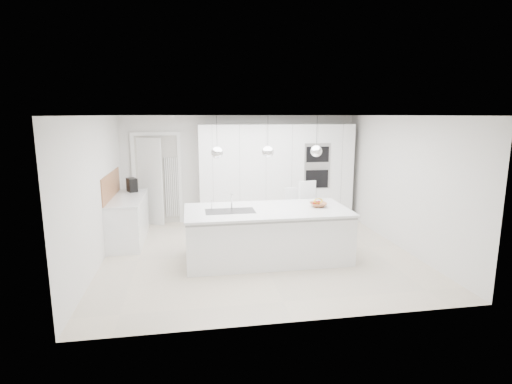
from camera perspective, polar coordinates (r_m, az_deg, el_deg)
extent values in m
plane|color=beige|center=(7.43, 0.39, -8.80)|extent=(5.50, 5.50, 0.00)
plane|color=silver|center=(9.55, -2.20, 3.37)|extent=(5.50, 0.00, 5.50)
plane|color=silver|center=(7.17, -21.80, 0.03)|extent=(0.00, 5.00, 5.00)
plane|color=white|center=(6.99, 0.42, 10.87)|extent=(5.50, 5.50, 0.00)
cube|color=white|center=(9.40, 2.89, 2.63)|extent=(3.60, 0.60, 2.30)
cube|color=white|center=(9.48, -15.43, 1.43)|extent=(0.76, 0.38, 2.00)
cube|color=white|center=(8.44, -17.73, -3.84)|extent=(0.60, 1.80, 0.86)
cube|color=white|center=(8.34, -17.91, -0.85)|extent=(0.62, 1.82, 0.04)
cube|color=#AB7047|center=(8.34, -19.98, 0.90)|extent=(0.02, 1.80, 0.50)
cube|color=white|center=(7.03, 1.63, -6.27)|extent=(2.80, 1.20, 0.86)
cube|color=white|center=(6.96, 1.57, -2.60)|extent=(2.84, 1.40, 0.04)
cylinder|color=white|center=(6.98, -3.51, -1.15)|extent=(0.02, 0.02, 0.30)
sphere|color=white|center=(6.63, -5.57, 5.62)|extent=(0.20, 0.20, 0.20)
sphere|color=white|center=(6.74, 1.69, 5.75)|extent=(0.20, 0.20, 0.20)
sphere|color=white|center=(6.96, 8.61, 5.80)|extent=(0.20, 0.20, 0.20)
imported|color=#AB7047|center=(7.20, 8.88, -1.81)|extent=(0.34, 0.34, 0.07)
cube|color=black|center=(8.89, -17.31, 0.97)|extent=(0.27, 0.32, 0.29)
sphere|color=#A82117|center=(7.16, 8.41, -1.58)|extent=(0.08, 0.08, 0.08)
sphere|color=#A82117|center=(7.23, 8.90, -1.51)|extent=(0.07, 0.07, 0.07)
torus|color=gold|center=(7.16, 8.88, -1.28)|extent=(0.22, 0.16, 0.20)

